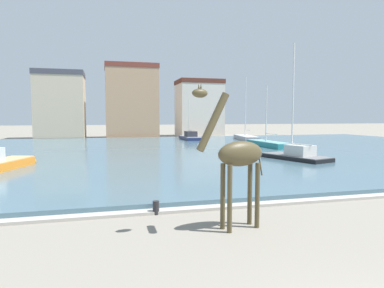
# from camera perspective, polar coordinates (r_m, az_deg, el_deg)

# --- Properties ---
(harbor_water) EXTENTS (79.69, 42.18, 0.30)m
(harbor_water) POSITION_cam_1_polar(r_m,az_deg,el_deg) (34.02, -7.03, -1.20)
(harbor_water) COLOR #476675
(harbor_water) RESTS_ON ground
(quay_edge_coping) EXTENTS (79.69, 0.50, 0.12)m
(quay_edge_coping) POSITION_cam_1_polar(r_m,az_deg,el_deg) (13.45, 5.10, -10.55)
(quay_edge_coping) COLOR #ADA89E
(quay_edge_coping) RESTS_ON ground
(giraffe_statue) EXTENTS (2.58, 0.98, 4.55)m
(giraffe_statue) POSITION_cam_1_polar(r_m,az_deg,el_deg) (10.70, 7.61, -2.13)
(giraffe_statue) COLOR #4C4228
(giraffe_statue) RESTS_ON ground
(sailboat_black) EXTENTS (3.84, 6.50, 9.17)m
(sailboat_black) POSITION_cam_1_polar(r_m,az_deg,el_deg) (27.44, 16.54, -2.01)
(sailboat_black) COLOR black
(sailboat_black) RESTS_ON ground
(sailboat_grey) EXTENTS (3.19, 8.48, 9.17)m
(sailboat_grey) POSITION_cam_1_polar(r_m,az_deg,el_deg) (49.25, 8.90, 0.96)
(sailboat_grey) COLOR #939399
(sailboat_grey) RESTS_ON ground
(sailboat_teal) EXTENTS (2.07, 8.16, 7.05)m
(sailboat_teal) POSITION_cam_1_polar(r_m,az_deg,el_deg) (38.64, 12.21, -0.11)
(sailboat_teal) COLOR teal
(sailboat_teal) RESTS_ON ground
(sailboat_navy) EXTENTS (2.15, 7.14, 6.12)m
(sailboat_navy) POSITION_cam_1_polar(r_m,az_deg,el_deg) (49.17, -0.47, 1.05)
(sailboat_navy) COLOR navy
(sailboat_navy) RESTS_ON ground
(mooring_bollard) EXTENTS (0.24, 0.24, 0.50)m
(mooring_bollard) POSITION_cam_1_polar(r_m,az_deg,el_deg) (12.64, -6.11, -10.65)
(mooring_bollard) COLOR #232326
(mooring_bollard) RESTS_ON ground
(townhouse_end_terrace) EXTENTS (7.53, 6.84, 10.79)m
(townhouse_end_terrace) POSITION_cam_1_polar(r_m,az_deg,el_deg) (58.55, -21.31, 6.10)
(townhouse_end_terrace) COLOR #C6B293
(townhouse_end_terrace) RESTS_ON ground
(townhouse_tall_gabled) EXTENTS (8.70, 5.47, 12.31)m
(townhouse_tall_gabled) POSITION_cam_1_polar(r_m,az_deg,el_deg) (58.08, -10.15, 7.10)
(townhouse_tall_gabled) COLOR tan
(townhouse_tall_gabled) RESTS_ON ground
(townhouse_corner_house) EXTENTS (8.06, 6.63, 10.31)m
(townhouse_corner_house) POSITION_cam_1_polar(r_m,az_deg,el_deg) (62.78, 1.19, 6.07)
(townhouse_corner_house) COLOR beige
(townhouse_corner_house) RESTS_ON ground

